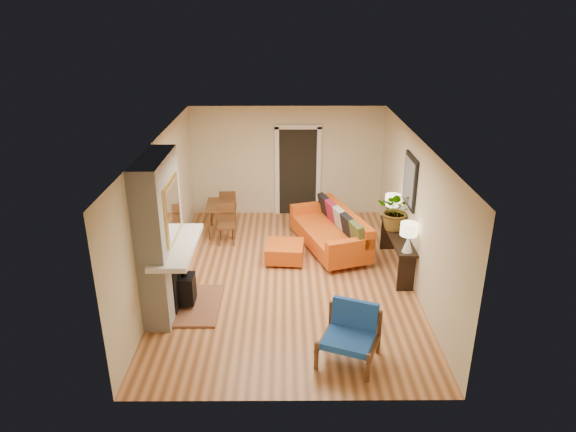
# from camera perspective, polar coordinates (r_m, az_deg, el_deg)

# --- Properties ---
(room_shell) EXTENTS (6.50, 6.50, 6.50)m
(room_shell) POSITION_cam_1_polar(r_m,az_deg,el_deg) (11.61, 2.92, 4.96)
(room_shell) COLOR #D88D53
(room_shell) RESTS_ON ground
(fireplace) EXTENTS (1.09, 1.68, 2.60)m
(fireplace) POSITION_cam_1_polar(r_m,az_deg,el_deg) (8.42, -13.72, -2.55)
(fireplace) COLOR white
(fireplace) RESTS_ON ground
(sofa) EXTENTS (1.60, 2.42, 0.88)m
(sofa) POSITION_cam_1_polar(r_m,az_deg,el_deg) (10.64, 5.03, -1.66)
(sofa) COLOR silver
(sofa) RESTS_ON ground
(ottoman) EXTENTS (0.78, 0.78, 0.37)m
(ottoman) POSITION_cam_1_polar(r_m,az_deg,el_deg) (10.13, -0.35, -3.93)
(ottoman) COLOR silver
(ottoman) RESTS_ON ground
(blue_chair) EXTENTS (1.00, 0.99, 0.81)m
(blue_chair) POSITION_cam_1_polar(r_m,az_deg,el_deg) (7.47, 7.01, -12.52)
(blue_chair) COLOR brown
(blue_chair) RESTS_ON ground
(dining_table) EXTENTS (0.71, 1.54, 0.82)m
(dining_table) POSITION_cam_1_polar(r_m,az_deg,el_deg) (11.38, -7.12, 0.71)
(dining_table) COLOR brown
(dining_table) RESTS_ON ground
(console_table) EXTENTS (0.34, 1.85, 0.72)m
(console_table) POSITION_cam_1_polar(r_m,az_deg,el_deg) (9.92, 12.06, -2.73)
(console_table) COLOR black
(console_table) RESTS_ON ground
(lamp_near) EXTENTS (0.30, 0.30, 0.54)m
(lamp_near) POSITION_cam_1_polar(r_m,az_deg,el_deg) (9.05, 13.26, -1.96)
(lamp_near) COLOR white
(lamp_near) RESTS_ON console_table
(lamp_far) EXTENTS (0.30, 0.30, 0.54)m
(lamp_far) POSITION_cam_1_polar(r_m,az_deg,el_deg) (10.33, 11.53, 1.28)
(lamp_far) COLOR white
(lamp_far) RESTS_ON console_table
(houseplant) EXTENTS (0.85, 0.78, 0.79)m
(houseplant) POSITION_cam_1_polar(r_m,az_deg,el_deg) (9.89, 12.01, 0.65)
(houseplant) COLOR #1E5919
(houseplant) RESTS_ON console_table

